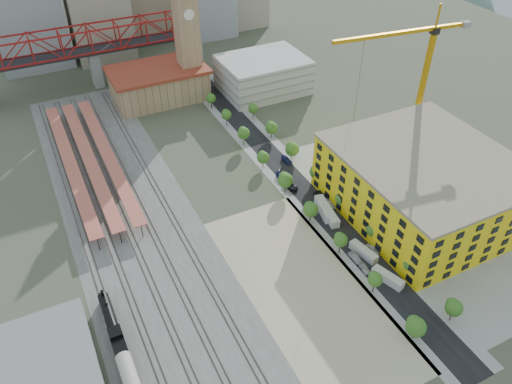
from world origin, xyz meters
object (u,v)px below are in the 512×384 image
construction_building (424,184)px  car_0 (364,268)px  locomotive (113,326)px  site_trailer_a (388,278)px  clock_tower (186,25)px  tower_crane (419,66)px  site_trailer_d (324,209)px  site_trailer_c (329,215)px  site_trailer_b (364,252)px

construction_building → car_0: construction_building is taller
locomotive → site_trailer_a: bearing=-13.3°
clock_tower → car_0: bearing=-87.5°
tower_crane → site_trailer_d: bearing=-158.1°
site_trailer_c → site_trailer_a: bearing=-80.5°
clock_tower → site_trailer_b: (8.00, -108.41, -27.52)m
construction_building → clock_tower: bearing=108.8°
construction_building → site_trailer_c: bearing=162.4°
tower_crane → site_trailer_b: 63.95m
tower_crane → site_trailer_c: tower_crane is taller
site_trailer_a → site_trailer_b: site_trailer_a is taller
clock_tower → locomotive: clock_tower is taller
site_trailer_b → site_trailer_d: size_ratio=0.83×
tower_crane → site_trailer_d: (-43.13, -17.35, -29.20)m
site_trailer_a → site_trailer_d: 29.88m
construction_building → site_trailer_c: (-26.00, 8.25, -8.12)m
locomotive → site_trailer_a: locomotive is taller
site_trailer_b → site_trailer_c: (0.00, 16.67, 0.11)m
locomotive → site_trailer_d: bearing=12.2°
tower_crane → site_trailer_c: 55.95m
site_trailer_a → construction_building: bearing=17.9°
clock_tower → construction_building: size_ratio=1.03×
site_trailer_a → tower_crane: bearing=29.7°
site_trailer_b → site_trailer_c: 16.67m
site_trailer_d → car_0: size_ratio=2.41×
site_trailer_b → site_trailer_d: bearing=79.0°
construction_building → site_trailer_b: bearing=-162.1°
clock_tower → site_trailer_a: size_ratio=6.01×
locomotive → clock_tower: bearing=60.6°
locomotive → site_trailer_c: locomotive is taller
site_trailer_c → site_trailer_d: size_ratio=0.91×
locomotive → tower_crane: 117.13m
site_trailer_a → site_trailer_c: 26.98m
tower_crane → site_trailer_b: bearing=-139.4°
site_trailer_d → clock_tower: bearing=108.0°
locomotive → car_0: locomotive is taller
tower_crane → car_0: 68.90m
construction_building → site_trailer_a: 33.08m
construction_building → site_trailer_c: construction_building is taller
clock_tower → site_trailer_a: 122.13m
car_0 → site_trailer_a: bearing=-55.8°
locomotive → car_0: (63.00, -9.97, -1.35)m
tower_crane → car_0: bearing=-138.0°
clock_tower → site_trailer_d: size_ratio=5.02×
locomotive → site_trailer_d: locomotive is taller
construction_building → tower_crane: bearing=59.0°
construction_building → site_trailer_d: bearing=156.8°
site_trailer_b → site_trailer_c: site_trailer_c is taller
construction_building → locomotive: construction_building is taller
site_trailer_b → car_0: bearing=-134.0°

